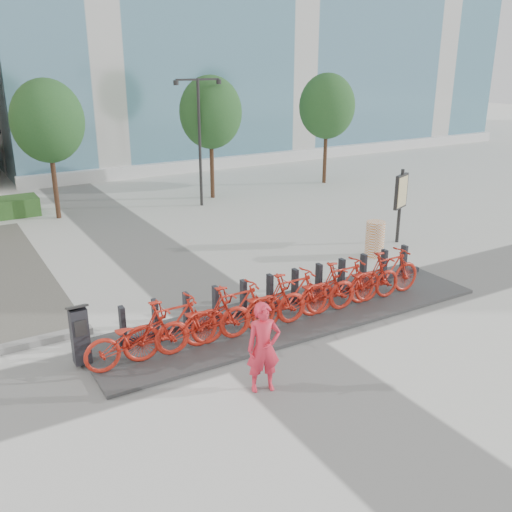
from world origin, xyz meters
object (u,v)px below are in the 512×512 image
map_sign (401,195)px  construction_barrel (375,239)px  bike_0 (137,337)px  worker_red (264,348)px  kiosk (80,334)px

map_sign → construction_barrel: bearing=179.6°
bike_0 → map_sign: 10.63m
bike_0 → construction_barrel: (8.45, 2.66, -0.09)m
worker_red → construction_barrel: worker_red is taller
construction_barrel → map_sign: bearing=22.8°
bike_0 → map_sign: size_ratio=0.87×
bike_0 → worker_red: (1.70, -1.95, 0.22)m
worker_red → map_sign: (8.35, 5.28, 0.74)m
kiosk → map_sign: bearing=14.1°
kiosk → construction_barrel: (9.40, 2.09, -0.14)m
bike_0 → kiosk: size_ratio=1.66×
bike_0 → kiosk: bearing=58.8°
bike_0 → worker_red: bearing=-138.9°
kiosk → worker_red: (2.65, -2.52, 0.17)m
map_sign → kiosk: bearing=170.8°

